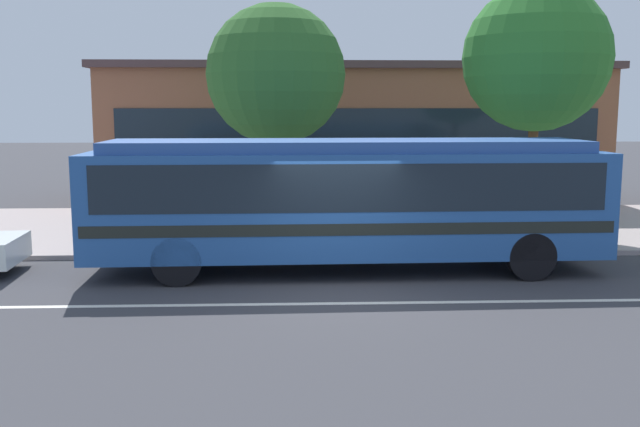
% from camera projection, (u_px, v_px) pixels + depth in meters
% --- Properties ---
extents(ground_plane, '(120.00, 120.00, 0.00)m').
position_uv_depth(ground_plane, '(339.00, 292.00, 13.84)').
color(ground_plane, '#3B3A3F').
extents(sidewalk_slab, '(60.00, 8.00, 0.12)m').
position_uv_depth(sidewalk_slab, '(322.00, 228.00, 20.92)').
color(sidewalk_slab, '#A19392').
rests_on(sidewalk_slab, ground_plane).
extents(lane_stripe_center, '(56.00, 0.16, 0.01)m').
position_uv_depth(lane_stripe_center, '(342.00, 303.00, 13.05)').
color(lane_stripe_center, silver).
rests_on(lane_stripe_center, ground_plane).
extents(transit_bus, '(11.03, 2.71, 2.85)m').
position_uv_depth(transit_bus, '(347.00, 196.00, 15.41)').
color(transit_bus, '#25549B').
rests_on(transit_bus, ground_plane).
extents(pedestrian_waiting_near_sign, '(0.37, 0.37, 1.68)m').
position_uv_depth(pedestrian_waiting_near_sign, '(430.00, 202.00, 18.66)').
color(pedestrian_waiting_near_sign, navy).
rests_on(pedestrian_waiting_near_sign, sidewalk_slab).
extents(street_tree_near_stop, '(3.83, 3.83, 6.24)m').
position_uv_depth(street_tree_near_stop, '(276.00, 75.00, 19.59)').
color(street_tree_near_stop, brown).
rests_on(street_tree_near_stop, sidewalk_slab).
extents(street_tree_mid_block, '(3.88, 3.88, 6.65)m').
position_uv_depth(street_tree_mid_block, '(537.00, 58.00, 18.84)').
color(street_tree_mid_block, brown).
rests_on(street_tree_mid_block, sidewalk_slab).
extents(station_building, '(17.70, 7.85, 5.05)m').
position_uv_depth(station_building, '(350.00, 134.00, 27.23)').
color(station_building, brown).
rests_on(station_building, ground_plane).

